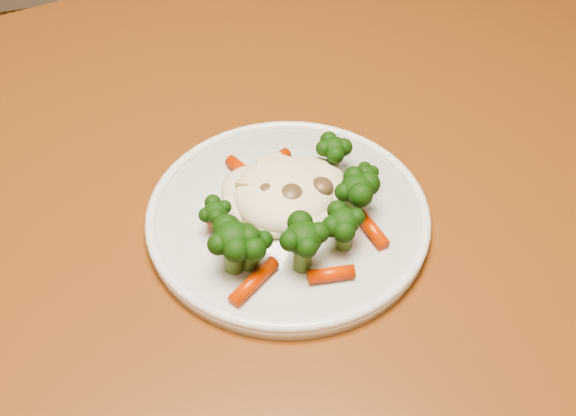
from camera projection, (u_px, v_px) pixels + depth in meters
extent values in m
plane|color=brown|center=(331.00, 348.00, 1.45)|extent=(3.00, 3.00, 0.00)
cube|color=brown|center=(341.00, 173.00, 0.74)|extent=(1.46, 1.13, 0.04)
cube|color=brown|center=(489.00, 100.00, 1.43)|extent=(0.07, 0.07, 0.71)
cylinder|color=white|center=(288.00, 218.00, 0.66)|extent=(0.26, 0.26, 0.01)
ellipsoid|color=#F0E5C0|center=(283.00, 186.00, 0.65)|extent=(0.11, 0.10, 0.04)
ellipsoid|color=black|center=(251.00, 252.00, 0.60)|extent=(0.04, 0.04, 0.04)
ellipsoid|color=black|center=(303.00, 248.00, 0.59)|extent=(0.05, 0.05, 0.05)
ellipsoid|color=black|center=(343.00, 231.00, 0.61)|extent=(0.04, 0.04, 0.04)
ellipsoid|color=black|center=(356.00, 199.00, 0.64)|extent=(0.05, 0.05, 0.04)
ellipsoid|color=black|center=(365.00, 181.00, 0.66)|extent=(0.03, 0.03, 0.03)
ellipsoid|color=black|center=(333.00, 155.00, 0.68)|extent=(0.04, 0.04, 0.03)
ellipsoid|color=black|center=(217.00, 219.00, 0.63)|extent=(0.03, 0.03, 0.03)
ellipsoid|color=black|center=(233.00, 250.00, 0.59)|extent=(0.05, 0.05, 0.05)
cylinder|color=#E13C05|center=(246.00, 173.00, 0.68)|extent=(0.03, 0.05, 0.01)
cylinder|color=#E13C05|center=(274.00, 162.00, 0.69)|extent=(0.04, 0.03, 0.01)
cylinder|color=#E13C05|center=(339.00, 181.00, 0.67)|extent=(0.05, 0.02, 0.01)
cylinder|color=#E13C05|center=(222.00, 233.00, 0.63)|extent=(0.02, 0.04, 0.01)
cylinder|color=#E13C05|center=(254.00, 281.00, 0.59)|extent=(0.05, 0.04, 0.01)
cylinder|color=#E13C05|center=(331.00, 274.00, 0.60)|extent=(0.04, 0.02, 0.01)
cylinder|color=#E13C05|center=(369.00, 226.00, 0.63)|extent=(0.02, 0.05, 0.01)
ellipsoid|color=brown|center=(291.00, 196.00, 0.64)|extent=(0.03, 0.03, 0.02)
ellipsoid|color=brown|center=(321.00, 187.00, 0.65)|extent=(0.02, 0.02, 0.02)
ellipsoid|color=brown|center=(268.00, 192.00, 0.64)|extent=(0.02, 0.02, 0.02)
cube|color=beige|center=(271.00, 166.00, 0.67)|extent=(0.02, 0.02, 0.01)
cube|color=beige|center=(281.00, 163.00, 0.67)|extent=(0.02, 0.02, 0.01)
cube|color=beige|center=(247.00, 183.00, 0.66)|extent=(0.02, 0.02, 0.01)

